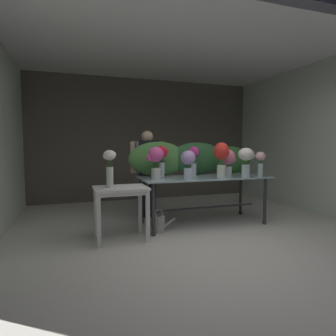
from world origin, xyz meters
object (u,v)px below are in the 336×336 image
at_px(vase_scarlet_peonies, 221,157).
at_px(vase_magenta_roses, 194,157).
at_px(vase_blush_lilies, 260,162).
at_px(watering_can, 159,223).
at_px(display_table_glass, 203,183).
at_px(vase_ivory_stock, 246,159).
at_px(vase_crimson_tulips, 161,157).
at_px(vase_lilac_ranunculus, 188,163).
at_px(florist, 147,164).
at_px(vase_white_roses_tall, 109,165).
at_px(vase_rosy_anemones, 228,160).
at_px(side_table_white, 121,195).
at_px(vase_fuchsia_freesia, 156,159).

height_order(vase_scarlet_peonies, vase_magenta_roses, vase_scarlet_peonies).
height_order(vase_blush_lilies, watering_can, vase_blush_lilies).
height_order(display_table_glass, vase_ivory_stock, vase_ivory_stock).
height_order(vase_blush_lilies, vase_magenta_roses, vase_magenta_roses).
relative_size(vase_magenta_roses, vase_crimson_tulips, 0.98).
bearing_deg(vase_crimson_tulips, vase_lilac_ranunculus, -48.21).
bearing_deg(watering_can, florist, 86.05).
bearing_deg(watering_can, vase_scarlet_peonies, -5.59).
distance_m(vase_ivory_stock, vase_white_roses_tall, 2.12).
xyz_separation_m(vase_rosy_anemones, vase_crimson_tulips, (-1.07, 0.22, 0.05)).
bearing_deg(vase_lilac_ranunculus, side_table_white, -173.91).
bearing_deg(vase_magenta_roses, watering_can, -153.02).
height_order(vase_rosy_anemones, vase_white_roses_tall, vase_white_roses_tall).
bearing_deg(vase_lilac_ranunculus, vase_scarlet_peonies, -4.05).
distance_m(vase_ivory_stock, watering_can, 1.68).
bearing_deg(vase_fuchsia_freesia, vase_white_roses_tall, -160.81).
bearing_deg(vase_ivory_stock, florist, 140.94).
distance_m(vase_lilac_ranunculus, vase_fuchsia_freesia, 0.49).
distance_m(vase_rosy_anemones, vase_fuchsia_freesia, 1.22).
bearing_deg(vase_magenta_roses, florist, 139.26).
relative_size(vase_ivory_stock, vase_white_roses_tall, 0.93).
bearing_deg(vase_crimson_tulips, vase_magenta_roses, 7.03).
xyz_separation_m(vase_fuchsia_freesia, watering_can, (0.03, -0.08, -0.95)).
bearing_deg(vase_rosy_anemones, vase_ivory_stock, -50.16).
height_order(display_table_glass, vase_magenta_roses, vase_magenta_roses).
distance_m(florist, vase_rosy_anemones, 1.42).
bearing_deg(vase_magenta_roses, vase_white_roses_tall, -159.86).
relative_size(vase_lilac_ranunculus, vase_magenta_roses, 0.88).
relative_size(vase_rosy_anemones, vase_crimson_tulips, 0.88).
distance_m(side_table_white, vase_blush_lilies, 2.28).
relative_size(vase_fuchsia_freesia, vase_white_roses_tall, 0.97).
bearing_deg(vase_rosy_anemones, vase_magenta_roses, 149.12).
xyz_separation_m(vase_ivory_stock, vase_magenta_roses, (-0.67, 0.51, 0.01)).
bearing_deg(vase_white_roses_tall, vase_lilac_ranunculus, 5.43).
height_order(vase_fuchsia_freesia, watering_can, vase_fuchsia_freesia).
bearing_deg(vase_crimson_tulips, vase_blush_lilies, -15.81).
height_order(side_table_white, vase_crimson_tulips, vase_crimson_tulips).
xyz_separation_m(vase_magenta_roses, vase_white_roses_tall, (-1.45, -0.53, -0.07)).
height_order(vase_crimson_tulips, vase_white_roses_tall, vase_crimson_tulips).
bearing_deg(vase_lilac_ranunculus, watering_can, 172.54).
distance_m(vase_rosy_anemones, vase_white_roses_tall, 1.95).
bearing_deg(vase_ivory_stock, side_table_white, -179.45).
distance_m(vase_magenta_roses, watering_can, 1.25).
relative_size(vase_ivory_stock, vase_scarlet_peonies, 0.85).
xyz_separation_m(display_table_glass, watering_can, (-0.81, -0.19, -0.54)).
height_order(vase_ivory_stock, vase_blush_lilies, vase_ivory_stock).
distance_m(display_table_glass, vase_scarlet_peonies, 0.55).
bearing_deg(vase_fuchsia_freesia, vase_blush_lilies, -7.44).
distance_m(vase_fuchsia_freesia, vase_white_roses_tall, 0.75).
relative_size(vase_lilac_ranunculus, vase_scarlet_peonies, 0.78).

